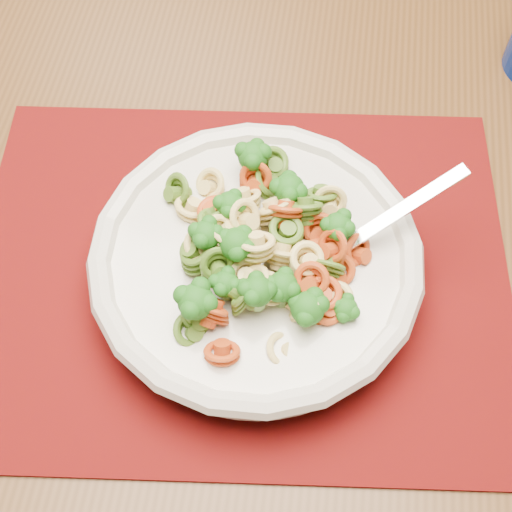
# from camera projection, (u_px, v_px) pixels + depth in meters

# --- Properties ---
(dining_table) EXTENTS (1.60, 1.13, 0.73)m
(dining_table) POSITION_uv_depth(u_px,v_px,m) (239.00, 202.00, 0.76)
(dining_table) COLOR #523217
(dining_table) RESTS_ON ground
(placemat) EXTENTS (0.53, 0.45, 0.00)m
(placemat) POSITION_uv_depth(u_px,v_px,m) (240.00, 271.00, 0.61)
(placemat) COLOR #5B0D03
(placemat) RESTS_ON dining_table
(pasta_bowl) EXTENTS (0.27, 0.27, 0.05)m
(pasta_bowl) POSITION_uv_depth(u_px,v_px,m) (256.00, 262.00, 0.58)
(pasta_bowl) COLOR beige
(pasta_bowl) RESTS_ON placemat
(pasta_broccoli_heap) EXTENTS (0.23, 0.23, 0.06)m
(pasta_broccoli_heap) POSITION_uv_depth(u_px,v_px,m) (256.00, 252.00, 0.57)
(pasta_broccoli_heap) COLOR #F1D977
(pasta_broccoli_heap) RESTS_ON pasta_bowl
(fork) EXTENTS (0.15, 0.14, 0.08)m
(fork) POSITION_uv_depth(u_px,v_px,m) (321.00, 261.00, 0.57)
(fork) COLOR silver
(fork) RESTS_ON pasta_bowl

